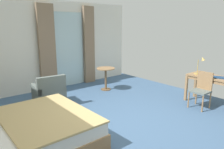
{
  "coord_description": "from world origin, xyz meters",
  "views": [
    {
      "loc": [
        -2.75,
        -3.05,
        2.05
      ],
      "look_at": [
        0.37,
        0.7,
        0.9
      ],
      "focal_mm": 33.87,
      "sensor_mm": 36.0,
      "label": 1
    }
  ],
  "objects": [
    {
      "name": "wall_back",
      "position": [
        0.0,
        3.42,
        1.39
      ],
      "size": [
        6.19,
        0.12,
        2.79
      ],
      "primitive_type": "cube",
      "color": "white",
      "rests_on": "ground"
    },
    {
      "name": "desk_lamp",
      "position": [
        2.61,
        -0.31,
        1.04
      ],
      "size": [
        0.18,
        0.25,
        0.5
      ],
      "color": "tan",
      "rests_on": "writing_desk"
    },
    {
      "name": "balcony_glass_door",
      "position": [
        0.65,
        3.34,
        1.23
      ],
      "size": [
        1.11,
        0.02,
        2.45
      ],
      "primitive_type": "cube",
      "color": "silver",
      "rests_on": "ground"
    },
    {
      "name": "closed_book",
      "position": [
        2.59,
        -0.83,
        0.76
      ],
      "size": [
        0.32,
        0.38,
        0.03
      ],
      "primitive_type": "cube",
      "rotation": [
        0.0,
        0.0,
        0.4
      ],
      "color": "navy",
      "rests_on": "writing_desk"
    },
    {
      "name": "curtain_panel_right",
      "position": [
        1.43,
        3.24,
        1.33
      ],
      "size": [
        0.4,
        0.1,
        2.67
      ],
      "primitive_type": "cube",
      "color": "#897056",
      "rests_on": "ground"
    },
    {
      "name": "curtain_panel_left",
      "position": [
        -0.12,
        3.24,
        1.33
      ],
      "size": [
        0.52,
        0.1,
        2.67
      ],
      "primitive_type": "cube",
      "color": "#897056",
      "rests_on": "ground"
    },
    {
      "name": "writing_desk",
      "position": [
        2.62,
        -0.73,
        0.66
      ],
      "size": [
        0.55,
        1.37,
        0.75
      ],
      "color": "#9E754C",
      "rests_on": "ground"
    },
    {
      "name": "round_cafe_table",
      "position": [
        1.28,
        2.11,
        0.52
      ],
      "size": [
        0.58,
        0.58,
        0.72
      ],
      "color": "#9E754C",
      "rests_on": "ground"
    },
    {
      "name": "ground",
      "position": [
        0.0,
        0.0,
        -0.05
      ],
      "size": [
        6.59,
        7.36,
        0.1
      ],
      "primitive_type": "cube",
      "color": "#426084"
    },
    {
      "name": "armchair_by_window",
      "position": [
        -0.67,
        1.99,
        0.33
      ],
      "size": [
        0.78,
        0.75,
        0.82
      ],
      "color": "slate",
      "rests_on": "ground"
    },
    {
      "name": "desk_chair",
      "position": [
        2.22,
        -0.6,
        0.5
      ],
      "size": [
        0.41,
        0.41,
        0.91
      ],
      "color": "slate",
      "rests_on": "ground"
    },
    {
      "name": "bed",
      "position": [
        -1.85,
        0.35,
        0.27
      ],
      "size": [
        2.19,
        1.92,
        1.0
      ],
      "color": "#9E754C",
      "rests_on": "ground"
    }
  ]
}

